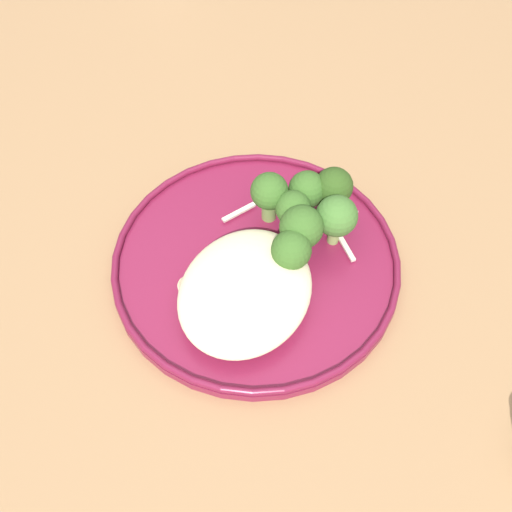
% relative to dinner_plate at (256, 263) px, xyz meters
% --- Properties ---
extents(ground, '(6.00, 6.00, 0.00)m').
position_rel_dinner_plate_xyz_m(ground, '(0.04, -0.03, -0.75)').
color(ground, '#2D2B28').
extents(wooden_dining_table, '(1.40, 1.00, 0.74)m').
position_rel_dinner_plate_xyz_m(wooden_dining_table, '(0.04, -0.03, -0.09)').
color(wooden_dining_table, '#9E754C').
rests_on(wooden_dining_table, ground).
extents(dinner_plate, '(0.29, 0.29, 0.02)m').
position_rel_dinner_plate_xyz_m(dinner_plate, '(0.00, 0.00, 0.00)').
color(dinner_plate, maroon).
rests_on(dinner_plate, wooden_dining_table).
extents(noodle_bed, '(0.15, 0.12, 0.04)m').
position_rel_dinner_plate_xyz_m(noodle_bed, '(0.05, 0.01, 0.02)').
color(noodle_bed, beige).
rests_on(noodle_bed, dinner_plate).
extents(seared_scallop_large_seared, '(0.03, 0.03, 0.02)m').
position_rel_dinner_plate_xyz_m(seared_scallop_large_seared, '(0.01, -0.02, 0.01)').
color(seared_scallop_large_seared, beige).
rests_on(seared_scallop_large_seared, dinner_plate).
extents(seared_scallop_front_small, '(0.02, 0.02, 0.02)m').
position_rel_dinner_plate_xyz_m(seared_scallop_front_small, '(0.06, -0.04, 0.01)').
color(seared_scallop_front_small, beige).
rests_on(seared_scallop_front_small, dinner_plate).
extents(seared_scallop_left_edge, '(0.03, 0.03, 0.02)m').
position_rel_dinner_plate_xyz_m(seared_scallop_left_edge, '(0.04, 0.01, 0.01)').
color(seared_scallop_left_edge, beige).
rests_on(seared_scallop_left_edge, dinner_plate).
extents(seared_scallop_center_golden, '(0.02, 0.02, 0.01)m').
position_rel_dinner_plate_xyz_m(seared_scallop_center_golden, '(0.05, 0.05, 0.01)').
color(seared_scallop_center_golden, beige).
rests_on(seared_scallop_center_golden, dinner_plate).
extents(seared_scallop_half_hidden, '(0.02, 0.02, 0.01)m').
position_rel_dinner_plate_xyz_m(seared_scallop_half_hidden, '(0.07, 0.03, 0.01)').
color(seared_scallop_half_hidden, '#DBB77A').
rests_on(seared_scallop_half_hidden, dinner_plate).
extents(broccoli_floret_tall_stalk, '(0.04, 0.04, 0.06)m').
position_rel_dinner_plate_xyz_m(broccoli_floret_tall_stalk, '(-0.03, 0.04, 0.04)').
color(broccoli_floret_tall_stalk, '#89A356').
rests_on(broccoli_floret_tall_stalk, dinner_plate).
extents(broccoli_floret_split_head, '(0.04, 0.04, 0.06)m').
position_rel_dinner_plate_xyz_m(broccoli_floret_split_head, '(-0.00, 0.04, 0.04)').
color(broccoli_floret_split_head, '#7A994C').
rests_on(broccoli_floret_split_head, dinner_plate).
extents(broccoli_floret_left_leaning, '(0.04, 0.04, 0.06)m').
position_rel_dinner_plate_xyz_m(broccoli_floret_left_leaning, '(-0.06, -0.01, 0.04)').
color(broccoli_floret_left_leaning, '#7A994C').
rests_on(broccoli_floret_left_leaning, dinner_plate).
extents(broccoli_floret_small_sprig, '(0.04, 0.04, 0.06)m').
position_rel_dinner_plate_xyz_m(broccoli_floret_small_sprig, '(-0.05, 0.02, 0.04)').
color(broccoli_floret_small_sprig, '#7A994C').
rests_on(broccoli_floret_small_sprig, dinner_plate).
extents(broccoli_floret_right_tilted, '(0.04, 0.04, 0.06)m').
position_rel_dinner_plate_xyz_m(broccoli_floret_right_tilted, '(-0.06, 0.06, 0.04)').
color(broccoli_floret_right_tilted, '#89A356').
rests_on(broccoli_floret_right_tilted, dinner_plate).
extents(broccoli_floret_beside_noodles, '(0.04, 0.04, 0.06)m').
position_rel_dinner_plate_xyz_m(broccoli_floret_beside_noodles, '(-0.08, 0.02, 0.04)').
color(broccoli_floret_beside_noodles, '#7A994C').
rests_on(broccoli_floret_beside_noodles, dinner_plate).
extents(broccoli_floret_front_edge, '(0.04, 0.04, 0.06)m').
position_rel_dinner_plate_xyz_m(broccoli_floret_front_edge, '(-0.09, 0.05, 0.04)').
color(broccoli_floret_front_edge, '#89A356').
rests_on(broccoli_floret_front_edge, dinner_plate).
extents(onion_sliver_short_strip, '(0.01, 0.05, 0.00)m').
position_rel_dinner_plate_xyz_m(onion_sliver_short_strip, '(-0.10, 0.05, 0.01)').
color(onion_sliver_short_strip, silver).
rests_on(onion_sliver_short_strip, dinner_plate).
extents(onion_sliver_long_sliver, '(0.04, 0.03, 0.00)m').
position_rel_dinner_plate_xyz_m(onion_sliver_long_sliver, '(-0.05, -0.04, 0.01)').
color(onion_sliver_long_sliver, silver).
rests_on(onion_sliver_long_sliver, dinner_plate).
extents(onion_sliver_curled_piece, '(0.04, 0.04, 0.00)m').
position_rel_dinner_plate_xyz_m(onion_sliver_curled_piece, '(-0.06, 0.07, 0.01)').
color(onion_sliver_curled_piece, silver).
rests_on(onion_sliver_curled_piece, dinner_plate).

